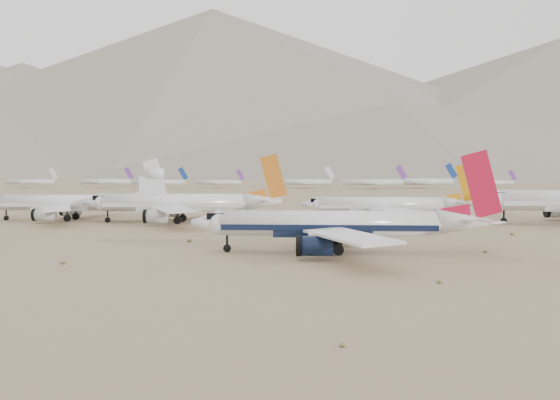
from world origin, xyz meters
The scene contains 8 objects.
ground centered at (0.00, 0.00, 0.00)m, with size 7000.00×7000.00×0.00m, color olive.
main_airliner centered at (-0.63, 0.30, 4.94)m, with size 50.94×49.76×17.98m.
row2_gold_tail centered at (14.57, 63.28, 4.54)m, with size 45.58×44.58×16.23m.
row2_orange_tail centered at (-40.82, 56.88, 5.23)m, with size 52.28×51.14×18.65m.
row2_white_trijet centered at (-72.17, 62.25, 5.07)m, with size 49.44×48.32×17.52m.
distant_storage_row centered at (-13.79, 339.58, 4.37)m, with size 510.96×58.98×15.87m.
mountain_range centered at (70.18, 1648.01, 190.32)m, with size 7354.00×3024.00×470.00m.
desert_scrub centered at (-11.08, -26.49, 0.28)m, with size 247.37×121.67×0.63m.
Camera 1 is at (-5.33, -108.25, 14.91)m, focal length 40.00 mm.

